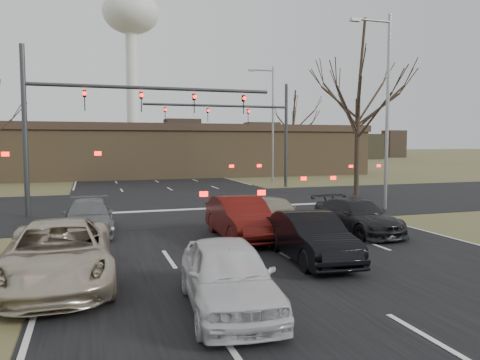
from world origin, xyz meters
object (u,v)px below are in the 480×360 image
object	(u,v)px
building	(166,150)
mast_arm_far	(252,122)
water_tower	(131,22)
mast_arm_near	(98,110)
car_grey_ahead	(89,217)
car_white_sedan	(228,275)
car_black_hatch	(311,237)
car_charcoal_sedan	(357,216)
car_silver_ahead	(274,211)
streetlight_right_near	(385,102)
car_red_ahead	(241,218)
car_silver_suv	(58,254)
streetlight_right_far	(271,118)

from	to	relation	value
building	mast_arm_far	size ratio (longest dim) A/B	3.81
water_tower	mast_arm_near	xyz separation A→B (m)	(-11.23, -107.00, -30.40)
car_grey_ahead	water_tower	bearing A→B (deg)	85.36
car_white_sedan	car_black_hatch	xyz separation A→B (m)	(3.50, 3.16, -0.03)
water_tower	car_black_hatch	size ratio (longest dim) A/B	10.32
mast_arm_near	mast_arm_far	bearing A→B (deg)	41.22
car_black_hatch	car_grey_ahead	bearing A→B (deg)	138.12
water_tower	mast_arm_far	world-z (taller)	water_tower
car_grey_ahead	car_white_sedan	bearing A→B (deg)	-72.42
car_charcoal_sedan	car_grey_ahead	xyz separation A→B (m)	(-9.90, 3.10, -0.00)
car_silver_ahead	mast_arm_near	bearing A→B (deg)	135.53
streetlight_right_near	car_red_ahead	xyz separation A→B (m)	(-9.32, -4.75, -4.82)
car_white_sedan	car_silver_ahead	world-z (taller)	car_white_sedan
mast_arm_far	streetlight_right_near	distance (m)	13.28
water_tower	car_charcoal_sedan	world-z (taller)	water_tower
building	car_charcoal_sedan	distance (m)	33.24
car_silver_suv	car_grey_ahead	bearing A→B (deg)	84.09
car_charcoal_sedan	car_silver_suv	bearing A→B (deg)	-164.60
car_red_ahead	car_silver_suv	bearing A→B (deg)	-146.63
streetlight_right_near	car_silver_ahead	distance (m)	9.24
car_grey_ahead	streetlight_right_near	bearing A→B (deg)	9.22
car_charcoal_sedan	car_silver_ahead	world-z (taller)	car_charcoal_sedan
mast_arm_near	car_grey_ahead	bearing A→B (deg)	-96.21
car_red_ahead	car_silver_ahead	distance (m)	2.78
streetlight_right_near	streetlight_right_far	distance (m)	17.01
car_grey_ahead	car_black_hatch	bearing A→B (deg)	-44.12
mast_arm_far	car_white_sedan	world-z (taller)	mast_arm_far
water_tower	mast_arm_near	size ratio (longest dim) A/B	3.67
car_white_sedan	car_black_hatch	world-z (taller)	car_white_sedan
car_white_sedan	car_red_ahead	distance (m)	7.25
mast_arm_near	car_silver_suv	distance (m)	12.44
car_grey_ahead	car_charcoal_sedan	bearing A→B (deg)	-16.02
mast_arm_far	car_grey_ahead	size ratio (longest dim) A/B	2.47
mast_arm_far	car_charcoal_sedan	xyz separation A→B (m)	(-2.06, -18.11, -4.36)
mast_arm_near	car_black_hatch	world-z (taller)	mast_arm_near
mast_arm_far	streetlight_right_far	xyz separation A→B (m)	(3.14, 4.00, 0.57)
car_silver_suv	car_white_sedan	xyz separation A→B (m)	(3.50, -2.95, -0.04)
building	mast_arm_near	xyz separation A→B (m)	(-7.23, -25.00, 2.41)
car_grey_ahead	car_red_ahead	world-z (taller)	car_red_ahead
mast_arm_far	car_black_hatch	distance (m)	22.55
water_tower	car_red_ahead	size ratio (longest dim) A/B	9.59
mast_arm_near	streetlight_right_far	distance (m)	20.20
car_grey_ahead	car_red_ahead	distance (m)	5.94
car_red_ahead	car_white_sedan	bearing A→B (deg)	-109.54
streetlight_right_far	car_red_ahead	bearing A→B (deg)	-114.30
car_white_sedan	car_grey_ahead	bearing A→B (deg)	111.89
streetlight_right_far	car_charcoal_sedan	size ratio (longest dim) A/B	2.21
building	car_red_ahead	bearing A→B (deg)	-94.37
streetlight_right_far	car_white_sedan	distance (m)	31.48
car_silver_ahead	water_tower	bearing A→B (deg)	84.22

